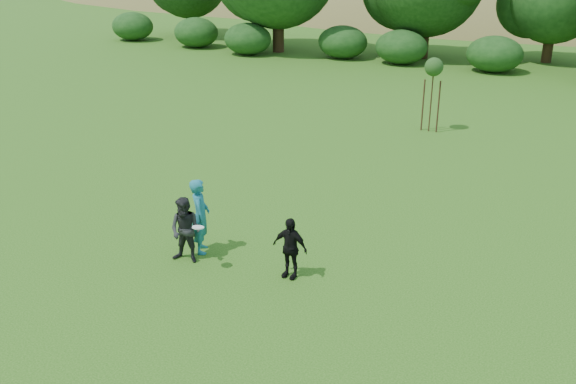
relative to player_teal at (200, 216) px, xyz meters
name	(u,v)px	position (x,y,z in m)	size (l,w,h in m)	color
ground	(226,284)	(1.36, -1.09, -0.92)	(120.00, 120.00, 0.00)	#19470C
player_teal	(200,216)	(0.00, 0.00, 0.00)	(0.67, 0.44, 1.85)	#1C697E
player_grey	(186,230)	(-0.01, -0.58, -0.13)	(0.77, 0.60, 1.58)	#232426
player_black	(290,248)	(2.45, -0.14, -0.21)	(0.83, 0.35, 1.42)	black
frisbee	(198,227)	(0.52, -0.83, 0.16)	(0.27, 0.27, 0.07)	white
sapling	(434,69)	(2.08, 12.49, 1.50)	(0.70, 0.70, 2.85)	#361F15
hillside	(538,109)	(0.80, 67.36, -12.89)	(150.00, 72.00, 52.00)	olive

